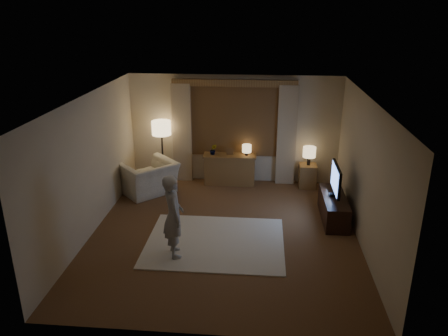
# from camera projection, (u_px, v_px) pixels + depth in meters

# --- Properties ---
(room) EXTENTS (5.04, 5.54, 2.64)m
(room) POSITION_uv_depth(u_px,v_px,m) (226.00, 159.00, 8.34)
(room) COLOR brown
(room) RESTS_ON ground
(rug) EXTENTS (2.50, 2.00, 0.02)m
(rug) POSITION_uv_depth(u_px,v_px,m) (215.00, 242.00, 8.01)
(rug) COLOR beige
(rug) RESTS_ON floor
(sideboard) EXTENTS (1.20, 0.40, 0.70)m
(sideboard) POSITION_uv_depth(u_px,v_px,m) (230.00, 170.00, 10.55)
(sideboard) COLOR brown
(sideboard) RESTS_ON floor
(picture_frame) EXTENTS (0.16, 0.02, 0.20)m
(picture_frame) POSITION_uv_depth(u_px,v_px,m) (230.00, 152.00, 10.40)
(picture_frame) COLOR brown
(picture_frame) RESTS_ON sideboard
(plant) EXTENTS (0.16, 0.13, 0.30)m
(plant) POSITION_uv_depth(u_px,v_px,m) (213.00, 150.00, 10.41)
(plant) COLOR #999999
(plant) RESTS_ON sideboard
(table_lamp_sideboard) EXTENTS (0.22, 0.22, 0.30)m
(table_lamp_sideboard) POSITION_uv_depth(u_px,v_px,m) (247.00, 149.00, 10.33)
(table_lamp_sideboard) COLOR black
(table_lamp_sideboard) RESTS_ON sideboard
(floor_lamp) EXTENTS (0.45, 0.45, 1.55)m
(floor_lamp) POSITION_uv_depth(u_px,v_px,m) (161.00, 131.00, 10.29)
(floor_lamp) COLOR black
(floor_lamp) RESTS_ON floor
(armchair) EXTENTS (1.52, 1.52, 0.74)m
(armchair) POSITION_uv_depth(u_px,v_px,m) (149.00, 178.00, 10.02)
(armchair) COLOR #EFE3C5
(armchair) RESTS_ON floor
(side_table) EXTENTS (0.40, 0.40, 0.56)m
(side_table) POSITION_uv_depth(u_px,v_px,m) (308.00, 176.00, 10.38)
(side_table) COLOR brown
(side_table) RESTS_ON floor
(table_lamp_side) EXTENTS (0.30, 0.30, 0.44)m
(table_lamp_side) POSITION_uv_depth(u_px,v_px,m) (309.00, 153.00, 10.17)
(table_lamp_side) COLOR black
(table_lamp_side) RESTS_ON side_table
(tv_stand) EXTENTS (0.45, 1.40, 0.50)m
(tv_stand) POSITION_uv_depth(u_px,v_px,m) (333.00, 208.00, 8.82)
(tv_stand) COLOR black
(tv_stand) RESTS_ON floor
(tv) EXTENTS (0.22, 0.91, 0.66)m
(tv) POSITION_uv_depth(u_px,v_px,m) (336.00, 180.00, 8.61)
(tv) COLOR black
(tv) RESTS_ON tv_stand
(person) EXTENTS (0.52, 0.63, 1.47)m
(person) POSITION_uv_depth(u_px,v_px,m) (173.00, 216.00, 7.35)
(person) COLOR #A29C96
(person) RESTS_ON rug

